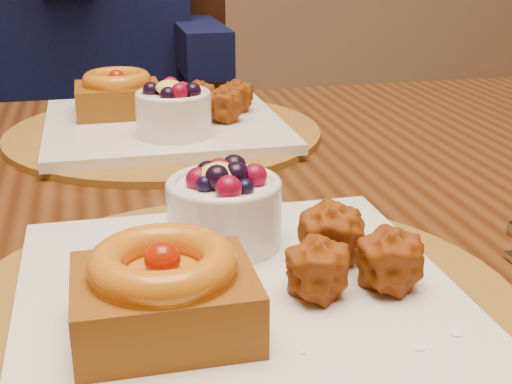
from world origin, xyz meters
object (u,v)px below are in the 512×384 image
at_px(dining_table, 193,272).
at_px(place_setting_near, 233,282).
at_px(place_setting_far, 162,119).
at_px(chair_far, 114,190).

bearing_deg(dining_table, place_setting_near, -90.61).
xyz_separation_m(place_setting_far, chair_far, (-0.05, 0.51, -0.27)).
distance_m(place_setting_far, chair_far, 0.58).
bearing_deg(place_setting_near, chair_far, 93.18).
height_order(place_setting_far, chair_far, chair_far).
height_order(place_setting_near, chair_far, chair_far).
bearing_deg(dining_table, place_setting_far, 90.60).
relative_size(place_setting_near, chair_far, 0.42).
bearing_deg(place_setting_far, place_setting_near, -90.00).
distance_m(dining_table, chair_far, 0.75).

